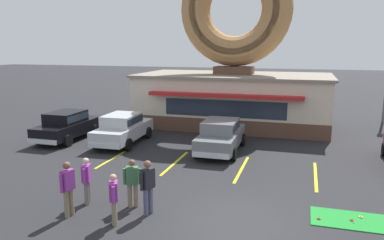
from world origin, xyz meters
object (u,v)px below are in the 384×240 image
at_px(car_grey, 221,134).
at_px(pedestrian_hooded_kid, 68,186).
at_px(pedestrian_beanie_man, 87,179).
at_px(pedestrian_blue_sweater_man, 132,181).
at_px(pedestrian_clipboard_woman, 114,197).
at_px(pedestrian_leather_jacket_man, 148,184).
at_px(golf_ball, 354,222).
at_px(car_black, 67,124).
at_px(trash_bin, 134,121).
at_px(car_silver, 123,127).

distance_m(car_grey, pedestrian_hooded_kid, 8.86).
bearing_deg(pedestrian_beanie_man, pedestrian_blue_sweater_man, 7.04).
xyz_separation_m(pedestrian_hooded_kid, pedestrian_beanie_man, (0.01, 1.00, -0.11)).
relative_size(car_grey, pedestrian_clipboard_woman, 2.98).
xyz_separation_m(pedestrian_hooded_kid, pedestrian_clipboard_woman, (1.59, -0.07, -0.13)).
height_order(car_grey, pedestrian_leather_jacket_man, pedestrian_leather_jacket_man).
height_order(pedestrian_blue_sweater_man, pedestrian_leather_jacket_man, pedestrian_leather_jacket_man).
distance_m(golf_ball, pedestrian_blue_sweater_man, 6.83).
bearing_deg(pedestrian_leather_jacket_man, golf_ball, 10.51).
bearing_deg(pedestrian_blue_sweater_man, car_grey, 79.77).
relative_size(pedestrian_leather_jacket_man, pedestrian_beanie_man, 1.10).
height_order(car_black, pedestrian_blue_sweater_man, car_black).
bearing_deg(pedestrian_blue_sweater_man, car_black, 136.27).
bearing_deg(golf_ball, trash_bin, 139.81).
height_order(pedestrian_blue_sweater_man, trash_bin, pedestrian_blue_sweater_man).
distance_m(pedestrian_leather_jacket_man, trash_bin, 12.61).
bearing_deg(car_silver, trash_bin, 106.81).
height_order(pedestrian_clipboard_woman, pedestrian_beanie_man, pedestrian_beanie_man).
bearing_deg(pedestrian_clipboard_woman, golf_ball, 16.92).
bearing_deg(car_grey, pedestrian_blue_sweater_man, -100.23).
height_order(golf_ball, pedestrian_hooded_kid, pedestrian_hooded_kid).
bearing_deg(pedestrian_hooded_kid, trash_bin, 106.60).
bearing_deg(pedestrian_hooded_kid, pedestrian_beanie_man, 89.48).
bearing_deg(car_black, golf_ball, -24.00).
height_order(golf_ball, pedestrian_blue_sweater_man, pedestrian_blue_sweater_man).
bearing_deg(pedestrian_leather_jacket_man, car_silver, 122.09).
bearing_deg(pedestrian_blue_sweater_man, pedestrian_leather_jacket_man, -26.42).
bearing_deg(pedestrian_clipboard_woman, pedestrian_beanie_man, 145.79).
xyz_separation_m(car_silver, pedestrian_hooded_kid, (2.50, -8.44, 0.10)).
height_order(car_silver, car_grey, same).
relative_size(car_black, car_silver, 0.99).
height_order(pedestrian_clipboard_woman, trash_bin, pedestrian_clipboard_woman).
height_order(pedestrian_blue_sweater_man, pedestrian_hooded_kid, pedestrian_hooded_kid).
bearing_deg(car_black, trash_bin, 59.14).
xyz_separation_m(car_silver, pedestrian_clipboard_woman, (4.09, -8.51, -0.03)).
height_order(golf_ball, car_black, car_black).
bearing_deg(pedestrian_beanie_man, pedestrian_hooded_kid, -90.52).
height_order(car_grey, trash_bin, car_grey).
bearing_deg(pedestrian_clipboard_woman, car_black, 131.63).
bearing_deg(pedestrian_blue_sweater_man, trash_bin, 115.45).
distance_m(golf_ball, car_grey, 8.45).
height_order(car_black, pedestrian_hooded_kid, pedestrian_hooded_kid).
distance_m(car_black, pedestrian_clipboard_woman, 11.15).
height_order(car_black, pedestrian_leather_jacket_man, pedestrian_leather_jacket_man).
relative_size(car_silver, car_grey, 1.01).
xyz_separation_m(car_silver, pedestrian_leather_jacket_man, (4.76, -7.59, 0.09)).
distance_m(car_black, pedestrian_blue_sweater_man, 10.23).
xyz_separation_m(car_silver, car_grey, (5.37, -0.05, 0.00)).
distance_m(car_silver, trash_bin, 3.76).
relative_size(golf_ball, car_silver, 0.01).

